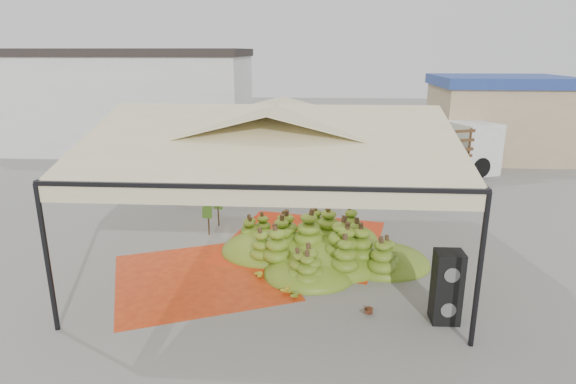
# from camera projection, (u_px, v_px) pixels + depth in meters

# --- Properties ---
(ground) EXTENTS (90.00, 90.00, 0.00)m
(ground) POSITION_uv_depth(u_px,v_px,m) (277.00, 253.00, 13.08)
(ground) COLOR slate
(ground) RESTS_ON ground
(canopy_tent) EXTENTS (8.10, 8.10, 4.00)m
(canopy_tent) POSITION_uv_depth(u_px,v_px,m) (276.00, 133.00, 12.15)
(canopy_tent) COLOR black
(canopy_tent) RESTS_ON ground
(building_white) EXTENTS (14.30, 6.30, 5.40)m
(building_white) POSITION_uv_depth(u_px,v_px,m) (118.00, 100.00, 26.36)
(building_white) COLOR silver
(building_white) RESTS_ON ground
(building_tan) EXTENTS (6.30, 5.30, 4.10)m
(building_tan) POSITION_uv_depth(u_px,v_px,m) (497.00, 117.00, 24.29)
(building_tan) COLOR tan
(building_tan) RESTS_ON ground
(tarp_left) EXTENTS (5.14, 5.04, 0.01)m
(tarp_left) POSITION_uv_depth(u_px,v_px,m) (202.00, 276.00, 11.72)
(tarp_left) COLOR #D04513
(tarp_left) RESTS_ON ground
(tarp_right) EXTENTS (5.04, 5.20, 0.01)m
(tarp_right) POSITION_uv_depth(u_px,v_px,m) (304.00, 241.00, 13.91)
(tarp_right) COLOR red
(tarp_right) RESTS_ON ground
(banana_heap) EXTENTS (6.50, 5.65, 1.24)m
(banana_heap) POSITION_uv_depth(u_px,v_px,m) (327.00, 236.00, 12.60)
(banana_heap) COLOR #5B7F1A
(banana_heap) RESTS_ON ground
(hand_yellow_a) EXTENTS (0.53, 0.45, 0.22)m
(hand_yellow_a) POSITION_uv_depth(u_px,v_px,m) (281.00, 287.00, 10.96)
(hand_yellow_a) COLOR gold
(hand_yellow_a) RESTS_ON ground
(hand_yellow_b) EXTENTS (0.56, 0.51, 0.20)m
(hand_yellow_b) POSITION_uv_depth(u_px,v_px,m) (255.00, 274.00, 11.63)
(hand_yellow_b) COLOR gold
(hand_yellow_b) RESTS_ON ground
(hand_red_a) EXTENTS (0.51, 0.43, 0.22)m
(hand_red_a) POSITION_uv_depth(u_px,v_px,m) (364.00, 309.00, 10.06)
(hand_red_a) COLOR #542913
(hand_red_a) RESTS_ON ground
(hand_red_b) EXTENTS (0.44, 0.36, 0.19)m
(hand_red_b) POSITION_uv_depth(u_px,v_px,m) (420.00, 264.00, 12.20)
(hand_red_b) COLOR #542713
(hand_red_b) RESTS_ON ground
(hand_green) EXTENTS (0.45, 0.37, 0.20)m
(hand_green) POSITION_uv_depth(u_px,v_px,m) (290.00, 293.00, 10.73)
(hand_green) COLOR #506F17
(hand_green) RESTS_ON ground
(hanging_bunches) EXTENTS (4.74, 0.24, 0.20)m
(hanging_bunches) POSITION_uv_depth(u_px,v_px,m) (320.00, 168.00, 11.42)
(hanging_bunches) COLOR #4B7B19
(hanging_bunches) RESTS_ON ground
(speaker_stack) EXTENTS (0.56, 0.49, 1.52)m
(speaker_stack) POSITION_uv_depth(u_px,v_px,m) (447.00, 287.00, 9.60)
(speaker_stack) COLOR black
(speaker_stack) RESTS_ON ground
(banana_leaves) EXTENTS (0.96, 1.36, 3.70)m
(banana_leaves) POSITION_uv_depth(u_px,v_px,m) (218.00, 231.00, 14.70)
(banana_leaves) COLOR #34741E
(banana_leaves) RESTS_ON ground
(vendor) EXTENTS (0.79, 0.63, 1.89)m
(vendor) POSITION_uv_depth(u_px,v_px,m) (264.00, 174.00, 17.71)
(vendor) COLOR gray
(vendor) RESTS_ON ground
(truck_left) EXTENTS (6.43, 2.40, 2.18)m
(truck_left) POSITION_uv_depth(u_px,v_px,m) (280.00, 150.00, 19.82)
(truck_left) COLOR #4F331A
(truck_left) RESTS_ON ground
(truck_right) EXTENTS (6.89, 4.55, 2.24)m
(truck_right) POSITION_uv_depth(u_px,v_px,m) (430.00, 144.00, 20.85)
(truck_right) COLOR #52301B
(truck_right) RESTS_ON ground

